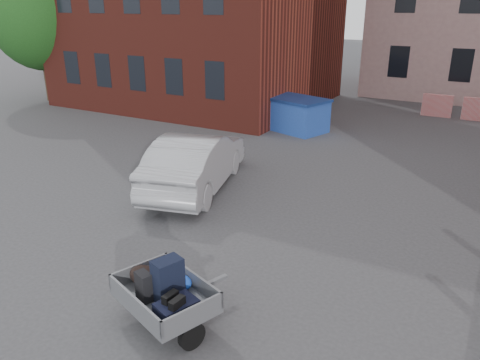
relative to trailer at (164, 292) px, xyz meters
The scene contains 6 objects.
ground 3.10m from the trailer, 107.63° to the left, with size 120.00×120.00×0.00m, color #38383A.
far_building 32.70m from the trailer, 130.04° to the left, with size 6.00×6.00×8.00m, color maroon.
barriers 18.20m from the trailer, 79.62° to the left, with size 4.70×0.18×1.00m.
trailer is the anchor object (origin of this frame).
dumpster 12.98m from the trailer, 105.17° to the left, with size 3.52×2.52×1.33m.
silver_car 6.02m from the trailer, 119.70° to the left, with size 1.65×4.73×1.56m, color #9D9EA3.
Camera 1 is at (5.04, -7.76, 4.88)m, focal length 35.00 mm.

